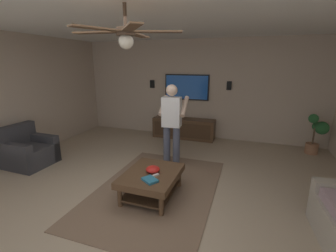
{
  "coord_description": "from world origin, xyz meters",
  "views": [
    {
      "loc": [
        -2.73,
        -1.39,
        2.03
      ],
      "look_at": [
        0.87,
        -0.14,
        1.01
      ],
      "focal_mm": 25.2,
      "sensor_mm": 36.0,
      "label": 1
    }
  ],
  "objects_px": {
    "tv": "(187,87)",
    "media_console": "(184,128)",
    "wall_speaker_left": "(229,86)",
    "remote_white": "(155,176)",
    "potted_plant_tall": "(317,133)",
    "book": "(150,180)",
    "bowl": "(153,169)",
    "person_standing": "(172,121)",
    "coffee_table": "(152,179)",
    "wall_speaker_right": "(152,84)",
    "ceiling_fan": "(125,34)",
    "armchair": "(28,152)",
    "vase_round": "(169,113)"
  },
  "relations": [
    {
      "from": "tv",
      "to": "media_console",
      "type": "bearing_deg",
      "value": 0.0
    },
    {
      "from": "wall_speaker_left",
      "to": "remote_white",
      "type": "bearing_deg",
      "value": 168.36
    },
    {
      "from": "potted_plant_tall",
      "to": "book",
      "type": "relative_size",
      "value": 4.25
    },
    {
      "from": "bowl",
      "to": "remote_white",
      "type": "xyz_separation_m",
      "value": [
        -0.12,
        -0.08,
        -0.04
      ]
    },
    {
      "from": "person_standing",
      "to": "bowl",
      "type": "bearing_deg",
      "value": -179.16
    },
    {
      "from": "tv",
      "to": "bowl",
      "type": "relative_size",
      "value": 5.69
    },
    {
      "from": "coffee_table",
      "to": "wall_speaker_right",
      "type": "xyz_separation_m",
      "value": [
        3.31,
        1.37,
        1.15
      ]
    },
    {
      "from": "person_standing",
      "to": "ceiling_fan",
      "type": "height_order",
      "value": "ceiling_fan"
    },
    {
      "from": "armchair",
      "to": "vase_round",
      "type": "height_order",
      "value": "armchair"
    },
    {
      "from": "coffee_table",
      "to": "person_standing",
      "type": "bearing_deg",
      "value": 3.64
    },
    {
      "from": "armchair",
      "to": "remote_white",
      "type": "bearing_deg",
      "value": -6.47
    },
    {
      "from": "tv",
      "to": "bowl",
      "type": "xyz_separation_m",
      "value": [
        -3.28,
        -0.35,
        -0.94
      ]
    },
    {
      "from": "person_standing",
      "to": "wall_speaker_left",
      "type": "relative_size",
      "value": 7.45
    },
    {
      "from": "person_standing",
      "to": "book",
      "type": "bearing_deg",
      "value": -177.36
    },
    {
      "from": "tv",
      "to": "wall_speaker_left",
      "type": "xyz_separation_m",
      "value": [
        0.01,
        -1.13,
        0.07
      ]
    },
    {
      "from": "wall_speaker_right",
      "to": "armchair",
      "type": "bearing_deg",
      "value": 154.06
    },
    {
      "from": "tv",
      "to": "remote_white",
      "type": "xyz_separation_m",
      "value": [
        -3.4,
        -0.43,
        -0.97
      ]
    },
    {
      "from": "tv",
      "to": "person_standing",
      "type": "height_order",
      "value": "tv"
    },
    {
      "from": "tv",
      "to": "vase_round",
      "type": "distance_m",
      "value": 0.87
    },
    {
      "from": "person_standing",
      "to": "potted_plant_tall",
      "type": "height_order",
      "value": "person_standing"
    },
    {
      "from": "book",
      "to": "ceiling_fan",
      "type": "bearing_deg",
      "value": -64.23
    },
    {
      "from": "book",
      "to": "vase_round",
      "type": "relative_size",
      "value": 1.0
    },
    {
      "from": "armchair",
      "to": "coffee_table",
      "type": "relative_size",
      "value": 0.82
    },
    {
      "from": "wall_speaker_right",
      "to": "remote_white",
      "type": "bearing_deg",
      "value": -156.8
    },
    {
      "from": "wall_speaker_left",
      "to": "potted_plant_tall",
      "type": "bearing_deg",
      "value": -101.18
    },
    {
      "from": "armchair",
      "to": "ceiling_fan",
      "type": "distance_m",
      "value": 3.66
    },
    {
      "from": "potted_plant_tall",
      "to": "wall_speaker_right",
      "type": "bearing_deg",
      "value": 84.52
    },
    {
      "from": "tv",
      "to": "ceiling_fan",
      "type": "bearing_deg",
      "value": 5.29
    },
    {
      "from": "media_console",
      "to": "tv",
      "type": "relative_size",
      "value": 1.38
    },
    {
      "from": "wall_speaker_right",
      "to": "wall_speaker_left",
      "type": "bearing_deg",
      "value": -90.0
    },
    {
      "from": "book",
      "to": "wall_speaker_left",
      "type": "bearing_deg",
      "value": 111.5
    },
    {
      "from": "remote_white",
      "to": "media_console",
      "type": "bearing_deg",
      "value": -145.82
    },
    {
      "from": "coffee_table",
      "to": "ceiling_fan",
      "type": "relative_size",
      "value": 0.84
    },
    {
      "from": "person_standing",
      "to": "book",
      "type": "xyz_separation_m",
      "value": [
        -1.48,
        -0.17,
        -0.51
      ]
    },
    {
      "from": "armchair",
      "to": "coffee_table",
      "type": "xyz_separation_m",
      "value": [
        -0.27,
        -2.85,
        0.02
      ]
    },
    {
      "from": "potted_plant_tall",
      "to": "media_console",
      "type": "bearing_deg",
      "value": 87.3
    },
    {
      "from": "media_console",
      "to": "wall_speaker_right",
      "type": "height_order",
      "value": "wall_speaker_right"
    },
    {
      "from": "media_console",
      "to": "book",
      "type": "relative_size",
      "value": 7.73
    },
    {
      "from": "ceiling_fan",
      "to": "media_console",
      "type": "bearing_deg",
      "value": 5.62
    },
    {
      "from": "media_console",
      "to": "remote_white",
      "type": "height_order",
      "value": "media_console"
    },
    {
      "from": "ceiling_fan",
      "to": "tv",
      "type": "bearing_deg",
      "value": 5.29
    },
    {
      "from": "tv",
      "to": "bowl",
      "type": "distance_m",
      "value": 3.43
    },
    {
      "from": "potted_plant_tall",
      "to": "bowl",
      "type": "bearing_deg",
      "value": 135.74
    },
    {
      "from": "tv",
      "to": "wall_speaker_left",
      "type": "distance_m",
      "value": 1.14
    },
    {
      "from": "armchair",
      "to": "book",
      "type": "height_order",
      "value": "armchair"
    },
    {
      "from": "vase_round",
      "to": "ceiling_fan",
      "type": "xyz_separation_m",
      "value": [
        -3.8,
        -0.8,
        1.66
      ]
    },
    {
      "from": "media_console",
      "to": "ceiling_fan",
      "type": "xyz_separation_m",
      "value": [
        -3.75,
        -0.37,
        2.05
      ]
    },
    {
      "from": "book",
      "to": "media_console",
      "type": "bearing_deg",
      "value": 130.03
    },
    {
      "from": "coffee_table",
      "to": "book",
      "type": "height_order",
      "value": "book"
    },
    {
      "from": "media_console",
      "to": "vase_round",
      "type": "xyz_separation_m",
      "value": [
        0.05,
        0.44,
        0.39
      ]
    }
  ]
}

